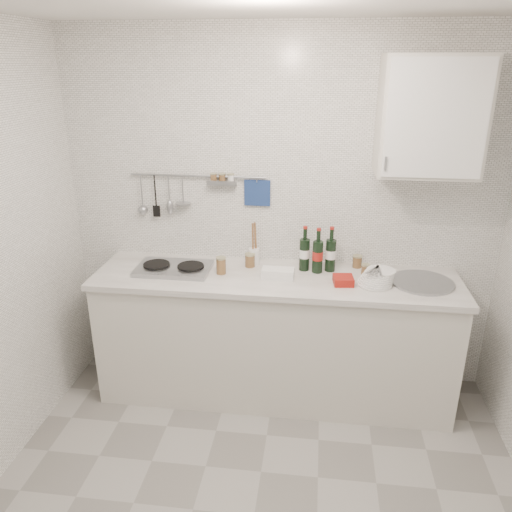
{
  "coord_description": "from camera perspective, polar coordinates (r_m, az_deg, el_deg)",
  "views": [
    {
      "loc": [
        0.26,
        -1.95,
        2.26
      ],
      "look_at": [
        -0.11,
        0.9,
        1.13
      ],
      "focal_mm": 35.0,
      "sensor_mm": 36.0,
      "label": 1
    }
  ],
  "objects": [
    {
      "name": "counter",
      "position": [
        3.56,
        2.24,
        -9.45
      ],
      "size": [
        2.44,
        0.64,
        0.96
      ],
      "color": "beige",
      "rests_on": "floor"
    },
    {
      "name": "plate_stack_sink",
      "position": [
        3.29,
        13.71,
        -2.39
      ],
      "size": [
        0.24,
        0.23,
        0.1
      ],
      "rotation": [
        0.0,
        0.0,
        -0.28
      ],
      "color": "white",
      "rests_on": "counter"
    },
    {
      "name": "back_wall",
      "position": [
        3.5,
        2.77,
        4.65
      ],
      "size": [
        3.0,
        0.02,
        2.5
      ],
      "primitive_type": "cube",
      "color": "silver",
      "rests_on": "floor"
    },
    {
      "name": "wine_bottles",
      "position": [
        3.38,
        7.07,
        0.74
      ],
      "size": [
        0.25,
        0.11,
        0.31
      ],
      "rotation": [
        0.0,
        0.0,
        0.05
      ],
      "color": "black",
      "rests_on": "counter"
    },
    {
      "name": "jar_d",
      "position": [
        3.35,
        -4.01,
        -1.07
      ],
      "size": [
        0.07,
        0.07,
        0.12
      ],
      "rotation": [
        0.0,
        0.0,
        0.12
      ],
      "color": "brown",
      "rests_on": "counter"
    },
    {
      "name": "wall_cabinet",
      "position": [
        3.24,
        19.34,
        14.81
      ],
      "size": [
        0.6,
        0.38,
        0.7
      ],
      "color": "beige",
      "rests_on": "back_wall"
    },
    {
      "name": "utensil_crock",
      "position": [
        3.5,
        -0.22,
        0.22
      ],
      "size": [
        0.08,
        0.08,
        0.31
      ],
      "rotation": [
        0.0,
        0.0,
        -0.1
      ],
      "color": "white",
      "rests_on": "counter"
    },
    {
      "name": "wall_rail",
      "position": [
        3.52,
        -7.02,
        7.57
      ],
      "size": [
        0.98,
        0.09,
        0.34
      ],
      "color": "#93969B",
      "rests_on": "back_wall"
    },
    {
      "name": "jar_b",
      "position": [
        3.52,
        11.5,
        -0.6
      ],
      "size": [
        0.07,
        0.07,
        0.09
      ],
      "rotation": [
        0.0,
        0.0,
        -0.14
      ],
      "color": "brown",
      "rests_on": "counter"
    },
    {
      "name": "plate_stack_hob",
      "position": [
        3.49,
        -9.29,
        -1.23
      ],
      "size": [
        0.3,
        0.29,
        0.02
      ],
      "rotation": [
        0.0,
        0.0,
        0.36
      ],
      "color": "#4F73B4",
      "rests_on": "counter"
    },
    {
      "name": "jar_a",
      "position": [
        3.46,
        -0.7,
        -0.47
      ],
      "size": [
        0.07,
        0.07,
        0.1
      ],
      "rotation": [
        0.0,
        0.0,
        0.31
      ],
      "color": "brown",
      "rests_on": "counter"
    },
    {
      "name": "butter_dish",
      "position": [
        3.29,
        2.52,
        -2.0
      ],
      "size": [
        0.21,
        0.11,
        0.06
      ],
      "primitive_type": "cube",
      "rotation": [
        0.0,
        0.0,
        -0.01
      ],
      "color": "white",
      "rests_on": "counter"
    },
    {
      "name": "jar_c",
      "position": [
        3.42,
        12.4,
        -1.49
      ],
      "size": [
        0.06,
        0.06,
        0.07
      ],
      "rotation": [
        0.0,
        0.0,
        -0.32
      ],
      "color": "brown",
      "rests_on": "counter"
    },
    {
      "name": "strawberry_punnet",
      "position": [
        3.25,
        9.94,
        -2.76
      ],
      "size": [
        0.14,
        0.14,
        0.05
      ],
      "primitive_type": "cube",
      "rotation": [
        0.0,
        0.0,
        0.11
      ],
      "color": "#AE1813",
      "rests_on": "counter"
    }
  ]
}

